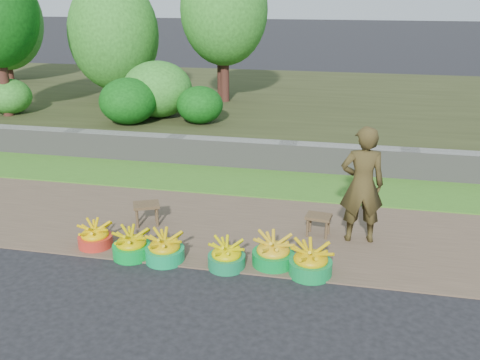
% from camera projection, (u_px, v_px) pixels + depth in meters
% --- Properties ---
extents(ground_plane, '(120.00, 120.00, 0.00)m').
position_uv_depth(ground_plane, '(245.00, 274.00, 6.53)').
color(ground_plane, black).
rests_on(ground_plane, ground).
extents(dirt_shoulder, '(80.00, 2.50, 0.02)m').
position_uv_depth(dirt_shoulder, '(262.00, 231.00, 7.68)').
color(dirt_shoulder, brown).
rests_on(dirt_shoulder, ground).
extents(grass_verge, '(80.00, 1.50, 0.04)m').
position_uv_depth(grass_verge, '(282.00, 184.00, 9.52)').
color(grass_verge, '#3F7A22').
rests_on(grass_verge, ground).
extents(retaining_wall, '(80.00, 0.35, 0.55)m').
position_uv_depth(retaining_wall, '(288.00, 157.00, 10.22)').
color(retaining_wall, slate).
rests_on(retaining_wall, ground).
extents(earth_bank, '(80.00, 10.00, 0.50)m').
position_uv_depth(earth_bank, '(311.00, 106.00, 14.74)').
color(earth_bank, '#32381A').
rests_on(earth_bank, ground).
extents(vegetation, '(32.09, 8.36, 4.47)m').
position_uv_depth(vegetation, '(444.00, 22.00, 12.47)').
color(vegetation, '#3C1F17').
rests_on(vegetation, earth_bank).
extents(basin_a, '(0.46, 0.46, 0.34)m').
position_uv_depth(basin_a, '(95.00, 237.00, 7.18)').
color(basin_a, red).
rests_on(basin_a, ground).
extents(basin_b, '(0.49, 0.49, 0.37)m').
position_uv_depth(basin_b, '(131.00, 245.00, 6.92)').
color(basin_b, '#01962F').
rests_on(basin_b, ground).
extents(basin_c, '(0.50, 0.50, 0.37)m').
position_uv_depth(basin_c, '(165.00, 249.00, 6.81)').
color(basin_c, '#0B934E').
rests_on(basin_c, ground).
extents(basin_d, '(0.47, 0.47, 0.35)m').
position_uv_depth(basin_d, '(227.00, 256.00, 6.65)').
color(basin_d, '#137745').
rests_on(basin_d, ground).
extents(basin_e, '(0.53, 0.53, 0.39)m').
position_uv_depth(basin_e, '(273.00, 253.00, 6.69)').
color(basin_e, '#058530').
rests_on(basin_e, ground).
extents(basin_f, '(0.53, 0.53, 0.39)m').
position_uv_depth(basin_f, '(311.00, 262.00, 6.47)').
color(basin_f, '#0D833A').
rests_on(basin_f, ground).
extents(stool_left, '(0.46, 0.41, 0.33)m').
position_uv_depth(stool_left, '(146.00, 208.00, 7.79)').
color(stool_left, '#4E3A24').
rests_on(stool_left, dirt_shoulder).
extents(stool_right, '(0.37, 0.30, 0.30)m').
position_uv_depth(stool_right, '(318.00, 219.00, 7.46)').
color(stool_right, '#4E3A24').
rests_on(stool_right, dirt_shoulder).
extents(vendor_woman, '(0.64, 0.47, 1.62)m').
position_uv_depth(vendor_woman, '(362.00, 185.00, 7.13)').
color(vendor_woman, black).
rests_on(vendor_woman, dirt_shoulder).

